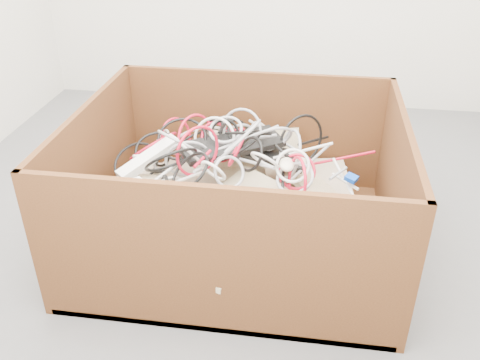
# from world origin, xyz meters

# --- Properties ---
(ground) EXTENTS (3.00, 3.00, 0.00)m
(ground) POSITION_xyz_m (0.00, 0.00, 0.00)
(ground) COLOR #5A5B5D
(ground) RESTS_ON ground
(cardboard_box) EXTENTS (1.26, 1.05, 0.61)m
(cardboard_box) POSITION_xyz_m (0.03, -0.15, 0.15)
(cardboard_box) COLOR #402310
(cardboard_box) RESTS_ON ground
(keyboard_pile) EXTENTS (0.91, 0.95, 0.29)m
(keyboard_pile) POSITION_xyz_m (0.07, -0.12, 0.28)
(keyboard_pile) COLOR beige
(keyboard_pile) RESTS_ON cardboard_box
(mice_scatter) EXTENTS (0.86, 0.56, 0.19)m
(mice_scatter) POSITION_xyz_m (0.06, -0.11, 0.34)
(mice_scatter) COLOR beige
(mice_scatter) RESTS_ON keyboard_pile
(power_strip_left) EXTENTS (0.22, 0.26, 0.12)m
(power_strip_left) POSITION_xyz_m (-0.32, -0.15, 0.38)
(power_strip_left) COLOR white
(power_strip_left) RESTS_ON keyboard_pile
(power_strip_right) EXTENTS (0.25, 0.21, 0.09)m
(power_strip_right) POSITION_xyz_m (-0.24, -0.37, 0.33)
(power_strip_right) COLOR white
(power_strip_right) RESTS_ON keyboard_pile
(vga_plug) EXTENTS (0.06, 0.06, 0.03)m
(vga_plug) POSITION_xyz_m (0.49, -0.15, 0.36)
(vga_plug) COLOR #0C3CB4
(vga_plug) RESTS_ON keyboard_pile
(cable_tangle) EXTENTS (1.14, 0.86, 0.39)m
(cable_tangle) POSITION_xyz_m (-0.05, -0.08, 0.40)
(cable_tangle) COLOR black
(cable_tangle) RESTS_ON keyboard_pile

